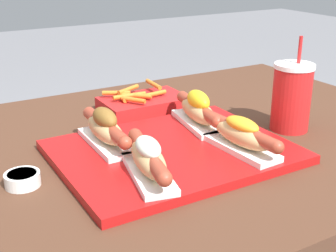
% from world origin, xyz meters
% --- Properties ---
extents(serving_tray, '(0.46, 0.35, 0.02)m').
position_xyz_m(serving_tray, '(-0.04, -0.08, 0.73)').
color(serving_tray, '#B71414').
rests_on(serving_tray, patio_table).
extents(hot_dog_0, '(0.10, 0.21, 0.07)m').
position_xyz_m(hot_dog_0, '(-0.14, -0.17, 0.77)').
color(hot_dog_0, white).
rests_on(hot_dog_0, serving_tray).
extents(hot_dog_1, '(0.07, 0.21, 0.07)m').
position_xyz_m(hot_dog_1, '(0.07, -0.16, 0.77)').
color(hot_dog_1, white).
rests_on(hot_dog_1, serving_tray).
extents(hot_dog_2, '(0.06, 0.21, 0.08)m').
position_xyz_m(hot_dog_2, '(-0.15, -0.00, 0.77)').
color(hot_dog_2, white).
rests_on(hot_dog_2, serving_tray).
extents(hot_dog_3, '(0.09, 0.21, 0.08)m').
position_xyz_m(hot_dog_3, '(0.08, -0.00, 0.77)').
color(hot_dog_3, white).
rests_on(hot_dog_3, serving_tray).
extents(sauce_bowl, '(0.06, 0.06, 0.02)m').
position_xyz_m(sauce_bowl, '(-0.33, -0.05, 0.73)').
color(sauce_bowl, white).
rests_on(sauce_bowl, patio_table).
extents(drink_cup, '(0.09, 0.09, 0.21)m').
position_xyz_m(drink_cup, '(0.27, -0.09, 0.80)').
color(drink_cup, red).
rests_on(drink_cup, patio_table).
extents(fries_basket, '(0.22, 0.14, 0.06)m').
position_xyz_m(fries_basket, '(0.04, 0.20, 0.74)').
color(fries_basket, red).
rests_on(fries_basket, patio_table).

